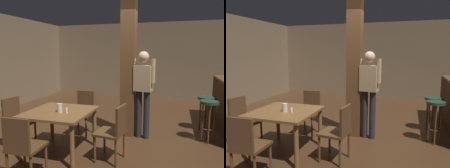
% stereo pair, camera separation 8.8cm
% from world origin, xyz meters
% --- Properties ---
extents(ground_plane, '(10.80, 10.80, 0.00)m').
position_xyz_m(ground_plane, '(0.00, 0.00, 0.00)').
color(ground_plane, '#422816').
extents(wall_back, '(8.00, 0.10, 2.80)m').
position_xyz_m(wall_back, '(0.00, 4.50, 1.40)').
color(wall_back, '#756047').
rests_on(wall_back, ground_plane).
extents(pillar, '(0.28, 0.28, 2.80)m').
position_xyz_m(pillar, '(0.00, 0.37, 1.40)').
color(pillar, brown).
rests_on(pillar, ground_plane).
extents(dining_table, '(1.03, 1.03, 0.74)m').
position_xyz_m(dining_table, '(-0.90, -0.80, 0.63)').
color(dining_table, brown).
rests_on(dining_table, ground_plane).
extents(chair_north, '(0.43, 0.43, 0.89)m').
position_xyz_m(chair_north, '(-0.90, 0.13, 0.51)').
color(chair_north, '#4C3319').
rests_on(chair_north, ground_plane).
extents(chair_south, '(0.44, 0.44, 0.89)m').
position_xyz_m(chair_south, '(-0.94, -1.69, 0.51)').
color(chair_south, '#4C3319').
rests_on(chair_south, ground_plane).
extents(chair_east, '(0.47, 0.47, 0.89)m').
position_xyz_m(chair_east, '(0.04, -0.81, 0.51)').
color(chair_east, '#4C3319').
rests_on(chair_east, ground_plane).
extents(chair_west, '(0.45, 0.45, 0.89)m').
position_xyz_m(chair_west, '(-1.78, -0.80, 0.51)').
color(chair_west, '#4C3319').
rests_on(chair_west, ground_plane).
extents(napkin_cup, '(0.08, 0.08, 0.14)m').
position_xyz_m(napkin_cup, '(-0.87, -0.86, 0.80)').
color(napkin_cup, beige).
rests_on(napkin_cup, dining_table).
extents(salt_shaker, '(0.03, 0.03, 0.08)m').
position_xyz_m(salt_shaker, '(-0.74, -0.87, 0.77)').
color(salt_shaker, silver).
rests_on(salt_shaker, dining_table).
extents(standing_person, '(0.47, 0.26, 1.72)m').
position_xyz_m(standing_person, '(0.31, 0.28, 1.00)').
color(standing_person, tan).
rests_on(standing_person, ground_plane).
extents(bar_stool_near, '(0.33, 0.33, 0.80)m').
position_xyz_m(bar_stool_near, '(1.54, 0.42, 0.59)').
color(bar_stool_near, '#1E3828').
rests_on(bar_stool_near, ground_plane).
extents(bar_stool_mid, '(0.38, 0.38, 0.75)m').
position_xyz_m(bar_stool_mid, '(1.57, 1.06, 0.57)').
color(bar_stool_mid, '#1E3828').
rests_on(bar_stool_mid, ground_plane).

